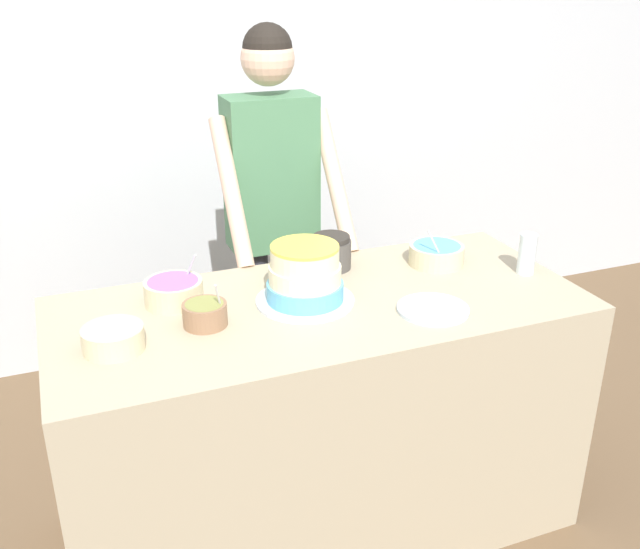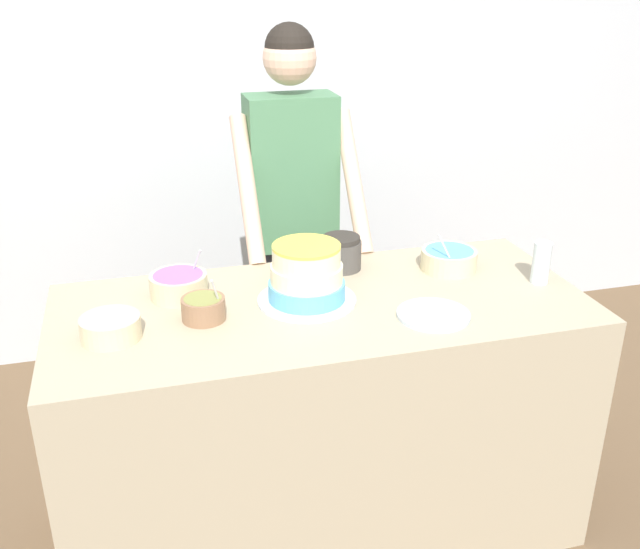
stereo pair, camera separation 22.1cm
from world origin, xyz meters
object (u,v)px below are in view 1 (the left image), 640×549
at_px(frosting_bowl_blue, 436,254).
at_px(drinking_glass, 527,254).
at_px(frosting_bowl_olive, 205,313).
at_px(person_baker, 272,193).
at_px(frosting_bowl_purple, 174,291).
at_px(stoneware_jar, 331,252).
at_px(frosting_bowl_white, 113,337).
at_px(ceramic_plate, 433,309).
at_px(cake, 305,277).

relative_size(frosting_bowl_blue, drinking_glass, 1.37).
bearing_deg(frosting_bowl_olive, drinking_glass, -1.15).
distance_m(person_baker, frosting_bowl_purple, 0.75).
xyz_separation_m(frosting_bowl_purple, stoneware_jar, (0.58, 0.09, 0.02)).
xyz_separation_m(frosting_bowl_blue, frosting_bowl_olive, (-0.89, -0.17, -0.00)).
height_order(frosting_bowl_purple, frosting_bowl_white, frosting_bowl_purple).
xyz_separation_m(person_baker, frosting_bowl_blue, (0.44, -0.56, -0.12)).
distance_m(frosting_bowl_blue, stoneware_jar, 0.39).
xyz_separation_m(frosting_bowl_white, stoneware_jar, (0.80, 0.32, 0.02)).
xyz_separation_m(person_baker, stoneware_jar, (0.07, -0.45, -0.10)).
relative_size(ceramic_plate, stoneware_jar, 1.59).
bearing_deg(frosting_bowl_purple, frosting_bowl_olive, -72.59).
xyz_separation_m(frosting_bowl_olive, frosting_bowl_white, (-0.28, -0.05, -0.00)).
bearing_deg(frosting_bowl_blue, frosting_bowl_olive, -169.45).
height_order(frosting_bowl_olive, frosting_bowl_white, frosting_bowl_olive).
bearing_deg(frosting_bowl_purple, frosting_bowl_white, -132.33).
relative_size(frosting_bowl_white, drinking_glass, 1.20).
relative_size(person_baker, drinking_glass, 11.67).
height_order(frosting_bowl_blue, frosting_bowl_purple, frosting_bowl_purple).
xyz_separation_m(ceramic_plate, stoneware_jar, (-0.17, 0.44, 0.05)).
bearing_deg(frosting_bowl_white, frosting_bowl_blue, 10.53).
bearing_deg(person_baker, cake, -99.46).
distance_m(frosting_bowl_olive, frosting_bowl_white, 0.28).
height_order(cake, frosting_bowl_purple, cake).
xyz_separation_m(person_baker, ceramic_plate, (0.24, -0.89, -0.15)).
xyz_separation_m(frosting_bowl_blue, stoneware_jar, (-0.37, 0.11, 0.02)).
bearing_deg(drinking_glass, frosting_bowl_blue, 143.09).
xyz_separation_m(frosting_bowl_blue, ceramic_plate, (-0.20, -0.33, -0.03)).
height_order(frosting_bowl_purple, ceramic_plate, frosting_bowl_purple).
distance_m(frosting_bowl_olive, stoneware_jar, 0.59).
relative_size(cake, frosting_bowl_white, 1.83).
relative_size(drinking_glass, stoneware_jar, 1.01).
relative_size(frosting_bowl_blue, frosting_bowl_white, 1.14).
distance_m(frosting_bowl_blue, frosting_bowl_olive, 0.91).
bearing_deg(frosting_bowl_purple, cake, -20.38).
relative_size(cake, drinking_glass, 2.20).
bearing_deg(frosting_bowl_purple, person_baker, 46.60).
relative_size(cake, frosting_bowl_olive, 2.10).
height_order(cake, drinking_glass, cake).
relative_size(person_baker, frosting_bowl_blue, 8.53).
bearing_deg(drinking_glass, ceramic_plate, -162.23).
bearing_deg(cake, frosting_bowl_blue, 12.77).
height_order(person_baker, frosting_bowl_white, person_baker).
xyz_separation_m(frosting_bowl_purple, drinking_glass, (1.20, -0.21, 0.03)).
bearing_deg(stoneware_jar, cake, -128.57).
bearing_deg(cake, ceramic_plate, -30.66).
bearing_deg(stoneware_jar, frosting_bowl_olive, -152.38).
bearing_deg(frosting_bowl_olive, person_baker, 58.15).
bearing_deg(person_baker, frosting_bowl_blue, -51.71).
distance_m(frosting_bowl_blue, ceramic_plate, 0.39).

